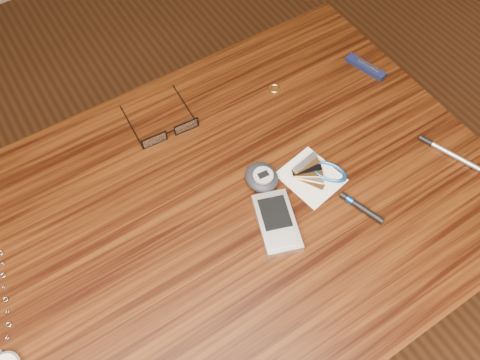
# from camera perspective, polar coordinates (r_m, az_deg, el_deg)

# --- Properties ---
(ground) EXTENTS (3.80, 3.80, 0.00)m
(ground) POSITION_cam_1_polar(r_m,az_deg,el_deg) (1.54, -0.84, -16.61)
(ground) COLOR #472814
(ground) RESTS_ON ground
(desk) EXTENTS (1.00, 0.70, 0.75)m
(desk) POSITION_cam_1_polar(r_m,az_deg,el_deg) (0.93, -1.34, -6.39)
(desk) COLOR #391B09
(desk) RESTS_ON ground
(eyeglasses) EXTENTS (0.13, 0.13, 0.03)m
(eyeglasses) POSITION_cam_1_polar(r_m,az_deg,el_deg) (0.93, -8.64, 5.94)
(eyeglasses) COLOR black
(eyeglasses) RESTS_ON desk
(gold_ring) EXTENTS (0.03, 0.03, 0.00)m
(gold_ring) POSITION_cam_1_polar(r_m,az_deg,el_deg) (1.01, 4.21, 11.06)
(gold_ring) COLOR #F1DB7C
(gold_ring) RESTS_ON desk
(pda_phone) EXTENTS (0.10, 0.13, 0.02)m
(pda_phone) POSITION_cam_1_polar(r_m,az_deg,el_deg) (0.82, 4.50, -5.15)
(pda_phone) COLOR silver
(pda_phone) RESTS_ON desk
(pedometer) EXTENTS (0.07, 0.07, 0.03)m
(pedometer) POSITION_cam_1_polar(r_m,az_deg,el_deg) (0.86, 2.68, 0.33)
(pedometer) COLOR black
(pedometer) RESTS_ON desk
(notepad_keys) EXTENTS (0.13, 0.12, 0.01)m
(notepad_keys) POSITION_cam_1_polar(r_m,az_deg,el_deg) (0.89, 9.61, 0.80)
(notepad_keys) COLOR white
(notepad_keys) RESTS_ON desk
(pocket_knife) EXTENTS (0.04, 0.10, 0.01)m
(pocket_knife) POSITION_cam_1_polar(r_m,az_deg,el_deg) (1.08, 15.07, 13.18)
(pocket_knife) COLOR #12153B
(pocket_knife) RESTS_ON desk
(silver_pen) EXTENTS (0.05, 0.12, 0.01)m
(silver_pen) POSITION_cam_1_polar(r_m,az_deg,el_deg) (0.98, 23.65, 3.33)
(silver_pen) COLOR #ABABB0
(silver_pen) RESTS_ON desk
(black_blue_pen) EXTENTS (0.04, 0.09, 0.01)m
(black_blue_pen) POSITION_cam_1_polar(r_m,az_deg,el_deg) (0.86, 14.40, -3.16)
(black_blue_pen) COLOR black
(black_blue_pen) RESTS_ON desk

